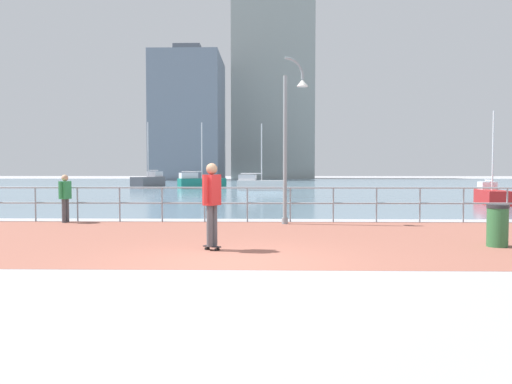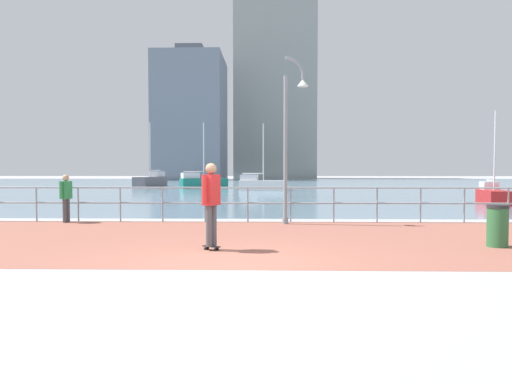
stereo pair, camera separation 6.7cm
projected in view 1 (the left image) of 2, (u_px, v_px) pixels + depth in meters
name	position (u px, v px, depth m)	size (l,w,h in m)	color
ground	(260.00, 187.00, 48.69)	(220.00, 220.00, 0.00)	#9E9EA3
brick_paving	(241.00, 238.00, 11.87)	(28.00, 7.68, 0.01)	#935647
harbor_water	(262.00, 184.00, 60.66)	(180.00, 88.00, 0.00)	slate
waterfront_railing	(247.00, 198.00, 15.68)	(25.25, 0.06, 1.15)	#8C99A3
lamppost	(290.00, 132.00, 14.98)	(0.81, 0.36, 5.21)	gray
skateboarder	(212.00, 198.00, 10.02)	(0.40, 0.52, 1.83)	black
bystander	(65.00, 195.00, 15.45)	(0.31, 0.56, 1.55)	#4C4C51
trash_bin	(497.00, 225.00, 10.52)	(0.46, 0.46, 0.93)	#2D6638
sailboat_yellow	(260.00, 184.00, 40.95)	(4.17, 1.69, 5.70)	white
sailboat_teal	(491.00, 195.00, 24.16)	(1.66, 3.46, 4.66)	#B21E1E
sailboat_gray	(200.00, 182.00, 46.18)	(4.65, 3.23, 6.32)	#197266
sailboat_ivory	(149.00, 180.00, 51.42)	(2.75, 5.10, 6.85)	#595960
tower_slate	(189.00, 118.00, 91.86)	(12.51, 15.75, 25.19)	slate
tower_brick	(272.00, 79.00, 108.34)	(17.68, 15.76, 46.64)	#939993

